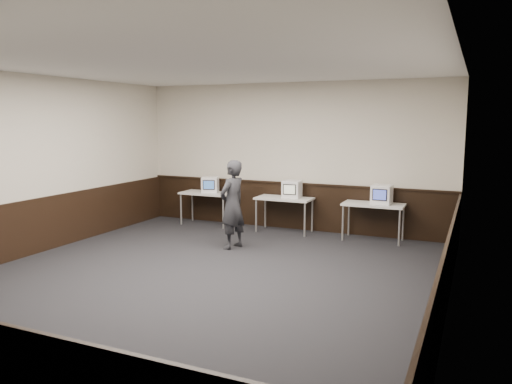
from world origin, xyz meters
TOP-DOWN VIEW (x-y plane):
  - floor at (0.00, 0.00)m, footprint 8.00×8.00m
  - ceiling at (0.00, 0.00)m, footprint 8.00×8.00m
  - back_wall at (0.00, 4.00)m, footprint 7.00×0.00m
  - left_wall at (-3.50, 0.00)m, footprint 0.00×8.00m
  - right_wall at (3.50, 0.00)m, footprint 0.00×8.00m
  - wainscot_back at (0.00, 3.98)m, footprint 6.98×0.04m
  - wainscot_left at (-3.48, 0.00)m, footprint 0.04×7.98m
  - wainscot_right at (3.48, 0.00)m, footprint 0.04×7.98m
  - wainscot_rail at (0.00, 3.96)m, footprint 6.98×0.06m
  - desk_left at (-1.90, 3.60)m, footprint 1.20×0.60m
  - desk_center at (0.00, 3.60)m, footprint 1.20×0.60m
  - desk_right at (1.90, 3.60)m, footprint 1.20×0.60m
  - emac_left at (-1.81, 3.60)m, footprint 0.47×0.48m
  - emac_center at (0.16, 3.64)m, footprint 0.40×0.42m
  - emac_right at (2.05, 3.63)m, footprint 0.39×0.42m
  - person at (-0.40, 1.93)m, footprint 0.53×0.68m

SIDE VIEW (x-z plane):
  - floor at x=0.00m, z-range 0.00..0.00m
  - wainscot_back at x=0.00m, z-range 0.00..1.00m
  - wainscot_left at x=-3.48m, z-range 0.00..1.00m
  - wainscot_right at x=3.48m, z-range 0.00..1.00m
  - desk_left at x=-1.90m, z-range 0.30..1.05m
  - desk_center at x=0.00m, z-range 0.30..1.05m
  - desk_right at x=1.90m, z-range 0.30..1.05m
  - person at x=-0.40m, z-range 0.00..1.66m
  - emac_left at x=-1.81m, z-range 0.75..1.11m
  - emac_center at x=0.16m, z-range 0.75..1.12m
  - emac_right at x=2.05m, z-range 0.75..1.13m
  - wainscot_rail at x=0.00m, z-range 1.00..1.04m
  - back_wall at x=0.00m, z-range -1.90..5.10m
  - left_wall at x=-3.50m, z-range -2.40..5.60m
  - right_wall at x=3.50m, z-range -2.40..5.60m
  - ceiling at x=0.00m, z-range 3.20..3.20m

